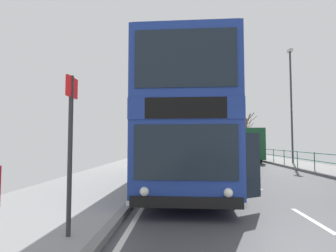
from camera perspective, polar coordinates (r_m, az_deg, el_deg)
double_decker_bus_main at (r=11.21m, az=4.07°, el=-0.18°), size 3.27×10.86×4.54m
background_bus_far_lane at (r=27.20m, az=14.83°, el=-3.62°), size 2.84×9.41×2.91m
pedestrian_railing_far_kerb at (r=17.12m, az=28.51°, el=-6.00°), size 0.05×31.18×1.04m
bus_stop_sign_near at (r=5.00m, az=-19.90°, el=-2.11°), size 0.08×0.44×2.77m
street_lamp_far_side at (r=23.19m, az=24.56°, el=5.48°), size 0.28×0.60×8.88m
bare_tree_far_00 at (r=39.42m, az=16.22°, el=-1.71°), size 1.78×2.81×5.77m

